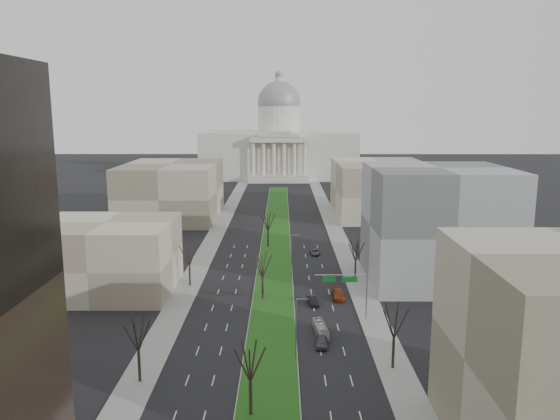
{
  "coord_description": "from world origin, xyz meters",
  "views": [
    {
      "loc": [
        1.7,
        -19.04,
        35.79
      ],
      "look_at": [
        1.17,
        114.02,
        11.04
      ],
      "focal_mm": 35.0,
      "sensor_mm": 36.0,
      "label": 1
    }
  ],
  "objects_px": {
    "car_grey_far": "(315,252)",
    "car_red": "(338,294)",
    "car_black": "(313,300)",
    "car_grey_near": "(322,342)",
    "box_van": "(321,329)"
  },
  "relations": [
    {
      "from": "car_black",
      "to": "car_red",
      "type": "distance_m",
      "value": 6.03
    },
    {
      "from": "box_van",
      "to": "car_red",
      "type": "bearing_deg",
      "value": 67.83
    },
    {
      "from": "car_grey_near",
      "to": "box_van",
      "type": "height_order",
      "value": "box_van"
    },
    {
      "from": "car_red",
      "to": "car_grey_far",
      "type": "bearing_deg",
      "value": 94.0
    },
    {
      "from": "car_grey_far",
      "to": "car_grey_near",
      "type": "bearing_deg",
      "value": -98.84
    },
    {
      "from": "car_grey_near",
      "to": "car_black",
      "type": "bearing_deg",
      "value": 96.72
    },
    {
      "from": "car_black",
      "to": "car_grey_near",
      "type": "bearing_deg",
      "value": -96.5
    },
    {
      "from": "car_black",
      "to": "box_van",
      "type": "relative_size",
      "value": 0.66
    },
    {
      "from": "car_grey_near",
      "to": "car_red",
      "type": "relative_size",
      "value": 0.78
    },
    {
      "from": "car_grey_near",
      "to": "car_grey_far",
      "type": "height_order",
      "value": "car_grey_near"
    },
    {
      "from": "car_grey_near",
      "to": "box_van",
      "type": "relative_size",
      "value": 0.66
    },
    {
      "from": "car_black",
      "to": "car_grey_far",
      "type": "distance_m",
      "value": 35.27
    },
    {
      "from": "car_grey_far",
      "to": "car_red",
      "type": "bearing_deg",
      "value": -91.96
    },
    {
      "from": "car_grey_near",
      "to": "box_van",
      "type": "bearing_deg",
      "value": 93.81
    },
    {
      "from": "box_van",
      "to": "car_black",
      "type": "bearing_deg",
      "value": 85.0
    }
  ]
}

